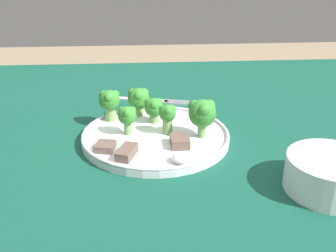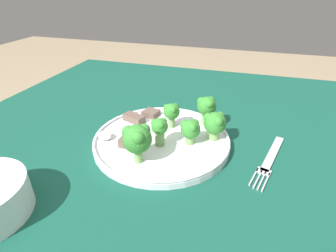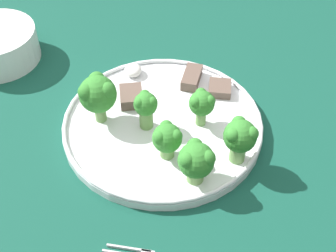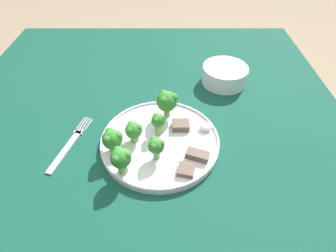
# 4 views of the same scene
# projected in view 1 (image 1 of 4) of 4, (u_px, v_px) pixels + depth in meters

# --- Properties ---
(table) EXTENTS (1.06, 1.16, 0.71)m
(table) POSITION_uv_depth(u_px,v_px,m) (182.00, 170.00, 0.82)
(table) COLOR #114738
(table) RESTS_ON ground_plane
(dinner_plate) EXTENTS (0.28, 0.28, 0.02)m
(dinner_plate) POSITION_uv_depth(u_px,v_px,m) (156.00, 136.00, 0.74)
(dinner_plate) COLOR white
(dinner_plate) RESTS_ON table
(fork) EXTENTS (0.07, 0.18, 0.00)m
(fork) POSITION_uv_depth(u_px,v_px,m) (151.00, 100.00, 0.94)
(fork) COLOR #B2B2B7
(fork) RESTS_ON table
(cream_bowl) EXTENTS (0.13, 0.13, 0.05)m
(cream_bowl) POSITION_uv_depth(u_px,v_px,m) (331.00, 175.00, 0.58)
(cream_bowl) COLOR white
(cream_bowl) RESTS_ON table
(broccoli_floret_near_rim_left) EXTENTS (0.04, 0.04, 0.06)m
(broccoli_floret_near_rim_left) POSITION_uv_depth(u_px,v_px,m) (109.00, 101.00, 0.79)
(broccoli_floret_near_rim_left) COLOR #709E56
(broccoli_floret_near_rim_left) RESTS_ON dinner_plate
(broccoli_floret_center_left) EXTENTS (0.04, 0.04, 0.05)m
(broccoli_floret_center_left) POSITION_uv_depth(u_px,v_px,m) (154.00, 107.00, 0.78)
(broccoli_floret_center_left) COLOR #709E56
(broccoli_floret_center_left) RESTS_ON dinner_plate
(broccoli_floret_back_left) EXTENTS (0.05, 0.05, 0.07)m
(broccoli_floret_back_left) POSITION_uv_depth(u_px,v_px,m) (202.00, 113.00, 0.71)
(broccoli_floret_back_left) COLOR #709E56
(broccoli_floret_back_left) RESTS_ON dinner_plate
(broccoli_floret_front_left) EXTENTS (0.05, 0.04, 0.06)m
(broccoli_floret_front_left) POSITION_uv_depth(u_px,v_px,m) (138.00, 99.00, 0.82)
(broccoli_floret_front_left) COLOR #709E56
(broccoli_floret_front_left) RESTS_ON dinner_plate
(broccoli_floret_center_back) EXTENTS (0.03, 0.03, 0.06)m
(broccoli_floret_center_back) POSITION_uv_depth(u_px,v_px,m) (167.00, 115.00, 0.73)
(broccoli_floret_center_back) COLOR #709E56
(broccoli_floret_center_back) RESTS_ON dinner_plate
(broccoli_floret_mid_cluster) EXTENTS (0.04, 0.03, 0.06)m
(broccoli_floret_mid_cluster) POSITION_uv_depth(u_px,v_px,m) (127.00, 116.00, 0.73)
(broccoli_floret_mid_cluster) COLOR #709E56
(broccoli_floret_mid_cluster) RESTS_ON dinner_plate
(meat_slice_front_slice) EXTENTS (0.06, 0.04, 0.02)m
(meat_slice_front_slice) POSITION_uv_depth(u_px,v_px,m) (127.00, 152.00, 0.66)
(meat_slice_front_slice) COLOR brown
(meat_slice_front_slice) RESTS_ON dinner_plate
(meat_slice_middle_slice) EXTENTS (0.04, 0.03, 0.02)m
(meat_slice_middle_slice) POSITION_uv_depth(u_px,v_px,m) (180.00, 141.00, 0.69)
(meat_slice_middle_slice) COLOR brown
(meat_slice_middle_slice) RESTS_ON dinner_plate
(meat_slice_rear_slice) EXTENTS (0.04, 0.04, 0.01)m
(meat_slice_rear_slice) POSITION_uv_depth(u_px,v_px,m) (105.00, 147.00, 0.68)
(meat_slice_rear_slice) COLOR brown
(meat_slice_rear_slice) RESTS_ON dinner_plate
(sauce_dollop) EXTENTS (0.03, 0.03, 0.02)m
(sauce_dollop) POSITION_uv_depth(u_px,v_px,m) (180.00, 158.00, 0.64)
(sauce_dollop) COLOR white
(sauce_dollop) RESTS_ON dinner_plate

